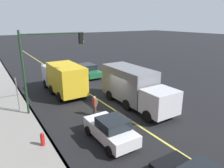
{
  "coord_description": "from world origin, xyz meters",
  "views": [
    {
      "loc": [
        -13.72,
        8.46,
        7.02
      ],
      "look_at": [
        -0.41,
        0.06,
        2.16
      ],
      "focal_mm": 33.36,
      "sensor_mm": 36.0,
      "label": 1
    }
  ],
  "objects_px": {
    "car_green": "(88,71)",
    "pedestrian_with_backpack": "(95,104)",
    "fire_hydrant": "(43,140)",
    "street_sign_post": "(17,92)",
    "car_white": "(111,129)",
    "traffic_light_mast": "(47,56)",
    "truck_gray": "(134,87)",
    "truck_yellow": "(64,77)"
  },
  "relations": [
    {
      "from": "pedestrian_with_backpack",
      "to": "traffic_light_mast",
      "type": "bearing_deg",
      "value": 41.82
    },
    {
      "from": "street_sign_post",
      "to": "fire_hydrant",
      "type": "distance_m",
      "value": 5.97
    },
    {
      "from": "truck_yellow",
      "to": "traffic_light_mast",
      "type": "relative_size",
      "value": 1.06
    },
    {
      "from": "car_green",
      "to": "pedestrian_with_backpack",
      "type": "relative_size",
      "value": 2.81
    },
    {
      "from": "pedestrian_with_backpack",
      "to": "fire_hydrant",
      "type": "height_order",
      "value": "pedestrian_with_backpack"
    },
    {
      "from": "street_sign_post",
      "to": "truck_gray",
      "type": "bearing_deg",
      "value": -113.26
    },
    {
      "from": "pedestrian_with_backpack",
      "to": "car_green",
      "type": "bearing_deg",
      "value": -23.48
    },
    {
      "from": "car_white",
      "to": "traffic_light_mast",
      "type": "xyz_separation_m",
      "value": [
        6.42,
        1.64,
        3.61
      ]
    },
    {
      "from": "traffic_light_mast",
      "to": "street_sign_post",
      "type": "relative_size",
      "value": 2.25
    },
    {
      "from": "car_white",
      "to": "street_sign_post",
      "type": "xyz_separation_m",
      "value": [
        7.33,
        3.95,
        0.9
      ]
    },
    {
      "from": "car_white",
      "to": "pedestrian_with_backpack",
      "type": "height_order",
      "value": "pedestrian_with_backpack"
    },
    {
      "from": "truck_gray",
      "to": "pedestrian_with_backpack",
      "type": "xyz_separation_m",
      "value": [
        -0.0,
        3.78,
        -0.75
      ]
    },
    {
      "from": "truck_yellow",
      "to": "street_sign_post",
      "type": "relative_size",
      "value": 2.39
    },
    {
      "from": "truck_yellow",
      "to": "fire_hydrant",
      "type": "relative_size",
      "value": 7.21
    },
    {
      "from": "truck_gray",
      "to": "street_sign_post",
      "type": "bearing_deg",
      "value": 66.74
    },
    {
      "from": "truck_gray",
      "to": "pedestrian_with_backpack",
      "type": "distance_m",
      "value": 3.85
    },
    {
      "from": "street_sign_post",
      "to": "fire_hydrant",
      "type": "xyz_separation_m",
      "value": [
        -5.84,
        -0.3,
        -1.2
      ]
    },
    {
      "from": "truck_gray",
      "to": "street_sign_post",
      "type": "xyz_separation_m",
      "value": [
        3.68,
        8.57,
        0.01
      ]
    },
    {
      "from": "traffic_light_mast",
      "to": "fire_hydrant",
      "type": "bearing_deg",
      "value": 157.87
    },
    {
      "from": "car_green",
      "to": "fire_hydrant",
      "type": "bearing_deg",
      "value": 144.53
    },
    {
      "from": "car_white",
      "to": "traffic_light_mast",
      "type": "relative_size",
      "value": 0.61
    },
    {
      "from": "truck_gray",
      "to": "fire_hydrant",
      "type": "distance_m",
      "value": 8.62
    },
    {
      "from": "car_green",
      "to": "pedestrian_with_backpack",
      "type": "distance_m",
      "value": 11.58
    },
    {
      "from": "traffic_light_mast",
      "to": "fire_hydrant",
      "type": "distance_m",
      "value": 6.61
    },
    {
      "from": "car_white",
      "to": "traffic_light_mast",
      "type": "bearing_deg",
      "value": 14.38
    },
    {
      "from": "car_green",
      "to": "traffic_light_mast",
      "type": "bearing_deg",
      "value": 137.87
    },
    {
      "from": "truck_yellow",
      "to": "car_white",
      "type": "bearing_deg",
      "value": 176.23
    },
    {
      "from": "traffic_light_mast",
      "to": "truck_yellow",
      "type": "bearing_deg",
      "value": -33.84
    },
    {
      "from": "fire_hydrant",
      "to": "car_green",
      "type": "bearing_deg",
      "value": -35.47
    },
    {
      "from": "car_green",
      "to": "fire_hydrant",
      "type": "distance_m",
      "value": 15.69
    },
    {
      "from": "truck_gray",
      "to": "pedestrian_with_backpack",
      "type": "bearing_deg",
      "value": 90.06
    },
    {
      "from": "traffic_light_mast",
      "to": "fire_hydrant",
      "type": "xyz_separation_m",
      "value": [
        -4.93,
        2.0,
        -3.92
      ]
    },
    {
      "from": "car_white",
      "to": "street_sign_post",
      "type": "relative_size",
      "value": 1.37
    },
    {
      "from": "car_green",
      "to": "car_white",
      "type": "bearing_deg",
      "value": 159.08
    },
    {
      "from": "truck_gray",
      "to": "car_white",
      "type": "bearing_deg",
      "value": 128.33
    },
    {
      "from": "car_green",
      "to": "truck_gray",
      "type": "relative_size",
      "value": 0.59
    },
    {
      "from": "car_green",
      "to": "traffic_light_mast",
      "type": "distance_m",
      "value": 11.16
    },
    {
      "from": "car_white",
      "to": "car_green",
      "type": "distance_m",
      "value": 15.27
    },
    {
      "from": "traffic_light_mast",
      "to": "pedestrian_with_backpack",
      "type": "bearing_deg",
      "value": -138.18
    },
    {
      "from": "truck_gray",
      "to": "fire_hydrant",
      "type": "height_order",
      "value": "truck_gray"
    },
    {
      "from": "car_green",
      "to": "truck_gray",
      "type": "distance_m",
      "value": 10.68
    },
    {
      "from": "car_white",
      "to": "fire_hydrant",
      "type": "relative_size",
      "value": 4.13
    }
  ]
}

